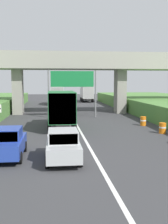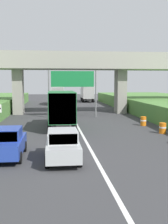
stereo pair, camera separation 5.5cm
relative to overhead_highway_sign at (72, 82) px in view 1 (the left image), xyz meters
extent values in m
cube|color=white|center=(0.00, -3.14, -4.25)|extent=(0.20, 99.79, 0.01)
cube|color=#9E998E|center=(0.00, 4.33, 2.31)|extent=(40.00, 4.80, 1.10)
cube|color=#9E998E|center=(0.00, 2.11, 3.41)|extent=(40.00, 0.36, 1.10)
cube|color=#9E998E|center=(0.00, 6.55, 3.41)|extent=(40.00, 0.36, 1.10)
cube|color=gray|center=(-7.01, 4.33, -1.25)|extent=(1.30, 2.20, 6.01)
cube|color=gray|center=(7.01, 4.33, -1.25)|extent=(1.30, 2.20, 6.01)
cylinder|color=slate|center=(-2.85, 0.00, -1.40)|extent=(0.18, 0.18, 5.71)
cylinder|color=slate|center=(2.85, 0.00, -1.40)|extent=(0.18, 0.18, 5.71)
cube|color=#167238|center=(0.00, 0.00, 0.41)|extent=(5.20, 0.12, 1.90)
cube|color=white|center=(0.00, -0.01, 0.41)|extent=(4.89, 0.01, 1.67)
cube|color=black|center=(-1.59, 19.91, -3.60)|extent=(1.10, 7.30, 0.36)
cube|color=red|center=(-1.59, 22.51, -2.37)|extent=(2.10, 2.10, 2.10)
cube|color=#2D3842|center=(-1.59, 23.53, -2.07)|extent=(1.89, 0.06, 0.90)
cube|color=silver|center=(-1.59, 18.86, -2.12)|extent=(2.30, 5.20, 2.60)
cube|color=#A8A8A4|center=(-1.59, 16.28, -2.12)|extent=(2.21, 0.04, 2.50)
cylinder|color=black|center=(-2.56, 22.51, -3.78)|extent=(0.30, 0.96, 0.96)
cylinder|color=black|center=(-0.62, 22.51, -3.78)|extent=(0.30, 0.96, 0.96)
cylinder|color=black|center=(-2.66, 17.43, -3.78)|extent=(0.30, 0.96, 0.96)
cylinder|color=black|center=(-0.52, 17.43, -3.78)|extent=(0.30, 0.96, 0.96)
cylinder|color=black|center=(-2.66, 19.12, -3.78)|extent=(0.30, 0.96, 0.96)
cylinder|color=black|center=(-0.52, 19.12, -3.78)|extent=(0.30, 0.96, 0.96)
cube|color=black|center=(-1.60, -7.73, -3.60)|extent=(1.10, 7.30, 0.36)
cube|color=#236B38|center=(-1.60, -5.13, -2.37)|extent=(2.10, 2.10, 2.10)
cube|color=#2D3842|center=(-1.60, -4.11, -2.07)|extent=(1.89, 0.06, 0.90)
cube|color=#236B38|center=(-1.60, -8.78, -2.12)|extent=(2.30, 5.20, 2.60)
cube|color=#1A502A|center=(-1.60, -11.36, -2.12)|extent=(2.21, 0.04, 2.50)
cylinder|color=black|center=(-2.57, -5.13, -3.78)|extent=(0.30, 0.96, 0.96)
cylinder|color=black|center=(-0.63, -5.13, -3.78)|extent=(0.30, 0.96, 0.96)
cylinder|color=black|center=(-2.67, -10.21, -3.78)|extent=(0.30, 0.96, 0.96)
cylinder|color=black|center=(-0.53, -10.21, -3.78)|extent=(0.30, 0.96, 0.96)
cylinder|color=black|center=(-2.67, -8.52, -3.78)|extent=(0.30, 0.96, 0.96)
cylinder|color=black|center=(-0.53, -8.52, -3.78)|extent=(0.30, 0.96, 0.96)
cube|color=black|center=(5.05, 26.96, -3.60)|extent=(1.10, 7.30, 0.36)
cube|color=silver|center=(5.05, 29.56, -2.37)|extent=(2.10, 2.10, 2.10)
cube|color=#2D3842|center=(5.05, 30.58, -2.07)|extent=(1.89, 0.06, 0.90)
cube|color=silver|center=(5.05, 25.91, -2.12)|extent=(2.30, 5.20, 2.60)
cube|color=#A8A8A4|center=(5.05, 23.33, -2.12)|extent=(2.21, 0.04, 2.50)
cylinder|color=black|center=(4.08, 29.56, -3.78)|extent=(0.30, 0.96, 0.96)
cylinder|color=black|center=(6.02, 29.56, -3.78)|extent=(0.30, 0.96, 0.96)
cylinder|color=black|center=(3.98, 24.48, -3.78)|extent=(0.30, 0.96, 0.96)
cylinder|color=black|center=(6.12, 24.48, -3.78)|extent=(0.30, 0.96, 0.96)
cylinder|color=black|center=(3.98, 26.17, -3.78)|extent=(0.30, 0.96, 0.96)
cylinder|color=black|center=(6.12, 26.17, -3.78)|extent=(0.30, 0.96, 0.96)
cube|color=#233D9E|center=(-4.93, -17.51, -3.56)|extent=(1.76, 4.10, 0.76)
cube|color=#233D9E|center=(-4.93, -17.66, -2.86)|extent=(1.56, 1.90, 0.64)
cube|color=#2D3842|center=(-4.93, -18.58, -2.86)|extent=(1.44, 0.06, 0.54)
cylinder|color=black|center=(-4.11, -16.24, -3.94)|extent=(0.22, 0.64, 0.64)
cylinder|color=black|center=(-4.11, -18.78, -3.94)|extent=(0.22, 0.64, 0.64)
cube|color=#B2B5B7|center=(-1.83, -18.41, -3.56)|extent=(1.76, 4.10, 0.76)
cube|color=#B2B5B7|center=(-1.83, -18.56, -2.86)|extent=(1.56, 1.90, 0.64)
cube|color=#2D3842|center=(-1.83, -19.48, -2.86)|extent=(1.44, 0.06, 0.54)
cylinder|color=black|center=(-2.65, -17.14, -3.94)|extent=(0.22, 0.64, 0.64)
cylinder|color=black|center=(-1.01, -17.14, -3.94)|extent=(0.22, 0.64, 0.64)
cylinder|color=black|center=(-2.65, -19.69, -3.94)|extent=(0.22, 0.64, 0.64)
cylinder|color=black|center=(-1.01, -19.69, -3.94)|extent=(0.22, 0.64, 0.64)
cylinder|color=orange|center=(6.72, -11.45, -3.81)|extent=(0.56, 0.56, 0.90)
cylinder|color=white|center=(6.72, -11.45, -3.73)|extent=(0.57, 0.57, 0.12)
cylinder|color=orange|center=(6.48, -7.24, -3.81)|extent=(0.56, 0.56, 0.90)
cylinder|color=white|center=(6.48, -7.24, -3.73)|extent=(0.57, 0.57, 0.12)
camera|label=1|loc=(-2.34, -32.98, -0.01)|focal=43.64mm
camera|label=2|loc=(-2.29, -32.98, -0.01)|focal=43.64mm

